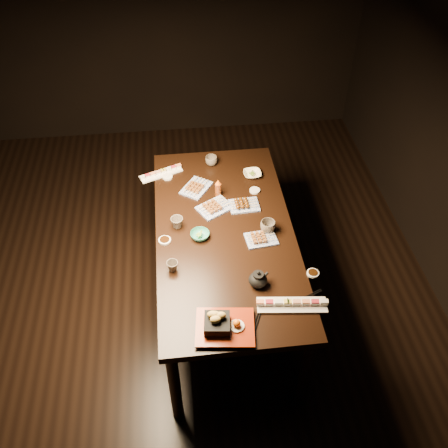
{
  "coord_description": "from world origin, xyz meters",
  "views": [
    {
      "loc": [
        0.11,
        -2.23,
        3.04
      ],
      "look_at": [
        0.38,
        0.13,
        0.77
      ],
      "focal_mm": 40.0,
      "sensor_mm": 36.0,
      "label": 1
    }
  ],
  "objects_px": {
    "sushi_platter_near": "(292,303)",
    "yakitori_plate_center": "(215,205)",
    "yakitori_plate_right": "(261,237)",
    "edamame_bowl_cream": "(252,174)",
    "yakitori_plate_left": "(196,186)",
    "teacup_far_right": "(211,161)",
    "dining_table": "(225,269)",
    "condiment_bottle": "(218,188)",
    "teacup_far_left": "(177,223)",
    "teacup_mid_right": "(268,226)",
    "teapot": "(258,278)",
    "edamame_bowl_green": "(200,235)",
    "teacup_near_left": "(172,266)",
    "tempura_tray": "(225,323)",
    "sushi_platter_far": "(161,172)"
  },
  "relations": [
    {
      "from": "yakitori_plate_center",
      "to": "teacup_near_left",
      "type": "relative_size",
      "value": 3.16
    },
    {
      "from": "teacup_mid_right",
      "to": "condiment_bottle",
      "type": "relative_size",
      "value": 0.74
    },
    {
      "from": "teacup_near_left",
      "to": "edamame_bowl_cream",
      "type": "bearing_deg",
      "value": 54.08
    },
    {
      "from": "condiment_bottle",
      "to": "dining_table",
      "type": "bearing_deg",
      "value": -89.23
    },
    {
      "from": "teacup_far_left",
      "to": "teapot",
      "type": "distance_m",
      "value": 0.7
    },
    {
      "from": "tempura_tray",
      "to": "teapot",
      "type": "distance_m",
      "value": 0.37
    },
    {
      "from": "teacup_mid_right",
      "to": "teacup_far_right",
      "type": "height_order",
      "value": "teacup_mid_right"
    },
    {
      "from": "yakitori_plate_center",
      "to": "yakitori_plate_left",
      "type": "distance_m",
      "value": 0.25
    },
    {
      "from": "yakitori_plate_center",
      "to": "teapot",
      "type": "bearing_deg",
      "value": -105.18
    },
    {
      "from": "teacup_mid_right",
      "to": "teacup_far_left",
      "type": "height_order",
      "value": "teacup_mid_right"
    },
    {
      "from": "teacup_far_left",
      "to": "yakitori_plate_center",
      "type": "bearing_deg",
      "value": 30.23
    },
    {
      "from": "teacup_far_right",
      "to": "teacup_far_left",
      "type": "bearing_deg",
      "value": -113.72
    },
    {
      "from": "edamame_bowl_green",
      "to": "teacup_far_right",
      "type": "xyz_separation_m",
      "value": [
        0.15,
        0.77,
        0.02
      ]
    },
    {
      "from": "yakitori_plate_right",
      "to": "teacup_far_left",
      "type": "xyz_separation_m",
      "value": [
        -0.53,
        0.18,
        0.01
      ]
    },
    {
      "from": "dining_table",
      "to": "yakitori_plate_right",
      "type": "distance_m",
      "value": 0.47
    },
    {
      "from": "yakitori_plate_center",
      "to": "yakitori_plate_right",
      "type": "distance_m",
      "value": 0.43
    },
    {
      "from": "teacup_far_left",
      "to": "teapot",
      "type": "bearing_deg",
      "value": -50.45
    },
    {
      "from": "edamame_bowl_cream",
      "to": "teacup_mid_right",
      "type": "height_order",
      "value": "teacup_mid_right"
    },
    {
      "from": "sushi_platter_near",
      "to": "teacup_far_right",
      "type": "relative_size",
      "value": 4.35
    },
    {
      "from": "sushi_platter_near",
      "to": "tempura_tray",
      "type": "xyz_separation_m",
      "value": [
        -0.39,
        -0.11,
        0.03
      ]
    },
    {
      "from": "teapot",
      "to": "edamame_bowl_green",
      "type": "bearing_deg",
      "value": 97.05
    },
    {
      "from": "dining_table",
      "to": "yakitori_plate_left",
      "type": "relative_size",
      "value": 8.22
    },
    {
      "from": "dining_table",
      "to": "yakitori_plate_right",
      "type": "relative_size",
      "value": 9.11
    },
    {
      "from": "yakitori_plate_center",
      "to": "teacup_near_left",
      "type": "height_order",
      "value": "teacup_near_left"
    },
    {
      "from": "sushi_platter_far",
      "to": "edamame_bowl_cream",
      "type": "distance_m",
      "value": 0.68
    },
    {
      "from": "edamame_bowl_cream",
      "to": "yakitori_plate_left",
      "type": "bearing_deg",
      "value": -166.24
    },
    {
      "from": "yakitori_plate_right",
      "to": "edamame_bowl_cream",
      "type": "xyz_separation_m",
      "value": [
        0.05,
        0.66,
        -0.01
      ]
    },
    {
      "from": "yakitori_plate_left",
      "to": "teacup_far_right",
      "type": "relative_size",
      "value": 2.41
    },
    {
      "from": "yakitori_plate_right",
      "to": "condiment_bottle",
      "type": "relative_size",
      "value": 1.46
    },
    {
      "from": "teacup_far_left",
      "to": "teacup_far_right",
      "type": "distance_m",
      "value": 0.72
    },
    {
      "from": "tempura_tray",
      "to": "teacup_far_right",
      "type": "xyz_separation_m",
      "value": [
        0.07,
        1.49,
        -0.02
      ]
    },
    {
      "from": "teapot",
      "to": "condiment_bottle",
      "type": "relative_size",
      "value": 0.97
    },
    {
      "from": "dining_table",
      "to": "edamame_bowl_green",
      "type": "distance_m",
      "value": 0.43
    },
    {
      "from": "tempura_tray",
      "to": "teacup_far_left",
      "type": "distance_m",
      "value": 0.86
    },
    {
      "from": "teacup_far_left",
      "to": "condiment_bottle",
      "type": "height_order",
      "value": "condiment_bottle"
    },
    {
      "from": "condiment_bottle",
      "to": "edamame_bowl_cream",
      "type": "bearing_deg",
      "value": 34.79
    },
    {
      "from": "edamame_bowl_green",
      "to": "teacup_far_left",
      "type": "bearing_deg",
      "value": 141.37
    },
    {
      "from": "dining_table",
      "to": "teacup_far_right",
      "type": "xyz_separation_m",
      "value": [
        -0.02,
        0.73,
        0.41
      ]
    },
    {
      "from": "sushi_platter_near",
      "to": "yakitori_plate_right",
      "type": "distance_m",
      "value": 0.55
    },
    {
      "from": "teacup_near_left",
      "to": "teacup_mid_right",
      "type": "height_order",
      "value": "teacup_mid_right"
    },
    {
      "from": "yakitori_plate_left",
      "to": "teacup_far_right",
      "type": "xyz_separation_m",
      "value": [
        0.14,
        0.28,
        0.01
      ]
    },
    {
      "from": "yakitori_plate_center",
      "to": "edamame_bowl_green",
      "type": "height_order",
      "value": "yakitori_plate_center"
    },
    {
      "from": "sushi_platter_near",
      "to": "yakitori_plate_center",
      "type": "xyz_separation_m",
      "value": [
        -0.35,
        0.87,
        0.0
      ]
    },
    {
      "from": "teapot",
      "to": "condiment_bottle",
      "type": "xyz_separation_m",
      "value": [
        -0.15,
        0.84,
        0.01
      ]
    },
    {
      "from": "teacup_far_right",
      "to": "edamame_bowl_cream",
      "type": "bearing_deg",
      "value": -30.88
    },
    {
      "from": "teacup_far_left",
      "to": "teacup_far_right",
      "type": "relative_size",
      "value": 0.91
    },
    {
      "from": "teacup_mid_right",
      "to": "teapot",
      "type": "xyz_separation_m",
      "value": [
        -0.14,
        -0.44,
        0.02
      ]
    },
    {
      "from": "teacup_far_left",
      "to": "condiment_bottle",
      "type": "bearing_deg",
      "value": 44.26
    },
    {
      "from": "tempura_tray",
      "to": "teacup_mid_right",
      "type": "height_order",
      "value": "tempura_tray"
    },
    {
      "from": "teapot",
      "to": "condiment_bottle",
      "type": "height_order",
      "value": "condiment_bottle"
    }
  ]
}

